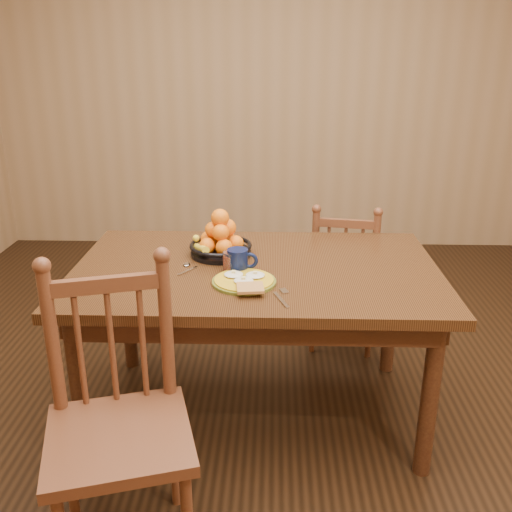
{
  "coord_description": "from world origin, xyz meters",
  "views": [
    {
      "loc": [
        0.07,
        -2.33,
        1.67
      ],
      "look_at": [
        0.0,
        0.0,
        0.8
      ],
      "focal_mm": 40.0,
      "sensor_mm": 36.0,
      "label": 1
    }
  ],
  "objects_px": {
    "fruit_bowl": "(220,241)",
    "dining_table": "(256,284)",
    "chair_far": "(344,279)",
    "breakfast_plate": "(244,281)",
    "coffee_mug": "(239,260)",
    "chair_near": "(118,424)"
  },
  "relations": [
    {
      "from": "fruit_bowl",
      "to": "dining_table",
      "type": "bearing_deg",
      "value": -41.18
    },
    {
      "from": "chair_far",
      "to": "fruit_bowl",
      "type": "xyz_separation_m",
      "value": [
        -0.65,
        -0.52,
        0.4
      ]
    },
    {
      "from": "breakfast_plate",
      "to": "fruit_bowl",
      "type": "xyz_separation_m",
      "value": [
        -0.13,
        0.34,
        0.05
      ]
    },
    {
      "from": "breakfast_plate",
      "to": "coffee_mug",
      "type": "relative_size",
      "value": 2.19
    },
    {
      "from": "breakfast_plate",
      "to": "coffee_mug",
      "type": "height_order",
      "value": "coffee_mug"
    },
    {
      "from": "dining_table",
      "to": "fruit_bowl",
      "type": "distance_m",
      "value": 0.27
    },
    {
      "from": "chair_far",
      "to": "breakfast_plate",
      "type": "xyz_separation_m",
      "value": [
        -0.52,
        -0.86,
        0.35
      ]
    },
    {
      "from": "dining_table",
      "to": "chair_near",
      "type": "xyz_separation_m",
      "value": [
        -0.43,
        -0.78,
        -0.17
      ]
    },
    {
      "from": "chair_near",
      "to": "coffee_mug",
      "type": "relative_size",
      "value": 7.6
    },
    {
      "from": "chair_near",
      "to": "fruit_bowl",
      "type": "xyz_separation_m",
      "value": [
        0.26,
        0.93,
        0.32
      ]
    },
    {
      "from": "coffee_mug",
      "to": "fruit_bowl",
      "type": "distance_m",
      "value": 0.23
    },
    {
      "from": "dining_table",
      "to": "chair_near",
      "type": "relative_size",
      "value": 1.58
    },
    {
      "from": "chair_far",
      "to": "breakfast_plate",
      "type": "relative_size",
      "value": 2.93
    },
    {
      "from": "chair_far",
      "to": "fruit_bowl",
      "type": "height_order",
      "value": "fruit_bowl"
    },
    {
      "from": "coffee_mug",
      "to": "fruit_bowl",
      "type": "xyz_separation_m",
      "value": [
        -0.1,
        0.21,
        0.02
      ]
    },
    {
      "from": "dining_table",
      "to": "fruit_bowl",
      "type": "relative_size",
      "value": 5.52
    },
    {
      "from": "fruit_bowl",
      "to": "chair_far",
      "type": "bearing_deg",
      "value": 38.58
    },
    {
      "from": "chair_near",
      "to": "fruit_bowl",
      "type": "distance_m",
      "value": 1.02
    },
    {
      "from": "dining_table",
      "to": "chair_far",
      "type": "relative_size",
      "value": 1.87
    },
    {
      "from": "breakfast_plate",
      "to": "fruit_bowl",
      "type": "bearing_deg",
      "value": 110.9
    },
    {
      "from": "chair_near",
      "to": "chair_far",
      "type": "bearing_deg",
      "value": 41.76
    },
    {
      "from": "chair_far",
      "to": "chair_near",
      "type": "distance_m",
      "value": 1.72
    }
  ]
}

